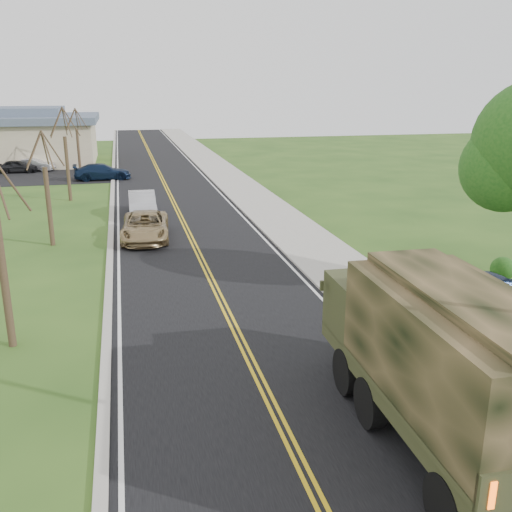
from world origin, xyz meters
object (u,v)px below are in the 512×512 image
object	(u,v)px
suv_champagne	(145,226)
sedan_silver	(142,204)
pickup_navy	(492,294)
military_truck	(442,352)

from	to	relation	value
suv_champagne	sedan_silver	xyz separation A→B (m)	(0.08, 5.68, 0.04)
pickup_navy	military_truck	bearing A→B (deg)	131.19
suv_champagne	sedan_silver	bearing A→B (deg)	93.55
suv_champagne	sedan_silver	distance (m)	5.68
sedan_silver	pickup_navy	distance (m)	21.94
military_truck	sedan_silver	bearing A→B (deg)	103.61
military_truck	pickup_navy	world-z (taller)	military_truck
military_truck	pickup_navy	size ratio (longest dim) A/B	1.57
military_truck	suv_champagne	xyz separation A→B (m)	(-5.53, 19.53, -1.53)
sedan_silver	suv_champagne	bearing A→B (deg)	-90.67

